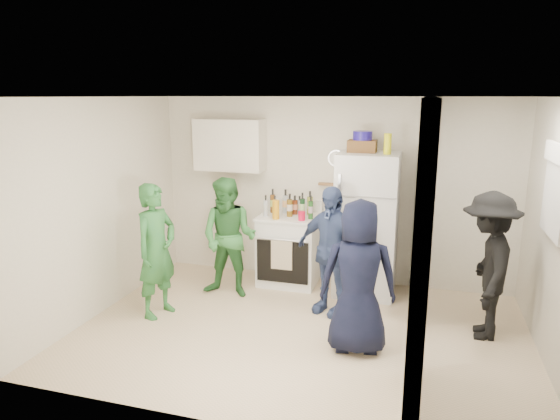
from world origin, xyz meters
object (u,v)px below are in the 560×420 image
object	(u,v)px
stove	(289,250)
person_navy	(358,277)
person_green_center	(229,238)
yellow_cup_stack_top	(388,144)
blue_bowl	(363,136)
person_green_left	(157,251)
wicker_basket	(362,146)
person_denim	(330,251)
fridge	(367,224)
person_nook	(488,266)

from	to	relation	value
stove	person_navy	distance (m)	1.99
person_green_center	yellow_cup_stack_top	bearing A→B (deg)	15.93
blue_bowl	person_green_left	xyz separation A→B (m)	(-2.13, -1.42, -1.25)
wicker_basket	person_green_center	bearing A→B (deg)	-157.48
yellow_cup_stack_top	person_denim	xyz separation A→B (m)	(-0.55, -0.64, -1.19)
fridge	wicker_basket	xyz separation A→B (m)	(-0.10, 0.05, 0.99)
person_green_left	person_navy	size ratio (longest dim) A/B	1.01
wicker_basket	blue_bowl	world-z (taller)	blue_bowl
person_green_left	person_navy	world-z (taller)	person_green_left
fridge	person_green_center	world-z (taller)	fridge
stove	person_nook	size ratio (longest dim) A/B	0.60
stove	person_navy	xyz separation A→B (m)	(1.14, -1.60, 0.30)
person_denim	blue_bowl	bearing A→B (deg)	96.53
person_denim	person_navy	world-z (taller)	person_navy
fridge	person_navy	size ratio (longest dim) A/B	1.17
person_green_left	person_nook	size ratio (longest dim) A/B	1.00
fridge	blue_bowl	size ratio (longest dim) A/B	7.60
wicker_basket	person_green_center	xyz separation A→B (m)	(-1.55, -0.64, -1.13)
fridge	wicker_basket	distance (m)	0.99
stove	yellow_cup_stack_top	xyz separation A→B (m)	(1.25, -0.13, 1.47)
person_green_center	person_navy	xyz separation A→B (m)	(1.76, -0.97, 0.01)
person_green_left	person_nook	world-z (taller)	person_nook
person_nook	stove	bearing A→B (deg)	-108.70
fridge	stove	bearing A→B (deg)	178.34
fridge	person_nook	bearing A→B (deg)	-32.74
fridge	person_denim	bearing A→B (deg)	-113.66
stove	person_nook	xyz separation A→B (m)	(2.39, -0.90, 0.31)
person_green_center	person_navy	world-z (taller)	person_navy
yellow_cup_stack_top	wicker_basket	bearing A→B (deg)	154.89
yellow_cup_stack_top	person_green_center	size ratio (longest dim) A/B	0.16
wicker_basket	blue_bowl	xyz separation A→B (m)	(0.00, 0.00, 0.13)
fridge	person_navy	xyz separation A→B (m)	(0.11, -1.57, -0.14)
stove	fridge	distance (m)	1.12
fridge	yellow_cup_stack_top	xyz separation A→B (m)	(0.22, -0.10, 1.04)
blue_bowl	yellow_cup_stack_top	xyz separation A→B (m)	(0.32, -0.15, -0.08)
stove	wicker_basket	bearing A→B (deg)	1.23
yellow_cup_stack_top	person_denim	world-z (taller)	yellow_cup_stack_top
person_nook	person_green_left	bearing A→B (deg)	-80.18
yellow_cup_stack_top	person_navy	size ratio (longest dim) A/B	0.16
stove	person_green_left	size ratio (longest dim) A/B	0.61
stove	fridge	size ratio (longest dim) A/B	0.52
yellow_cup_stack_top	person_green_left	world-z (taller)	yellow_cup_stack_top
blue_bowl	person_denim	bearing A→B (deg)	-105.89
person_green_left	wicker_basket	bearing A→B (deg)	-41.74
wicker_basket	yellow_cup_stack_top	size ratio (longest dim) A/B	1.40
person_navy	person_nook	bearing A→B (deg)	-160.68
person_green_left	person_nook	distance (m)	3.62
wicker_basket	person_nook	size ratio (longest dim) A/B	0.22
person_denim	person_nook	xyz separation A→B (m)	(1.69, -0.13, 0.02)
stove	person_nook	distance (m)	2.58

